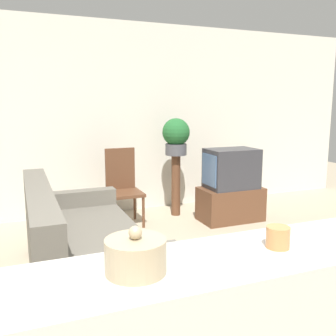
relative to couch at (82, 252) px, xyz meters
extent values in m
cube|color=beige|center=(0.36, 2.17, 1.04)|extent=(9.00, 0.06, 2.70)
cube|color=#605B51|center=(0.05, 0.00, -0.07)|extent=(0.94, 1.97, 0.47)
cube|color=#605B51|center=(-0.32, 0.00, 0.37)|extent=(0.20, 1.97, 0.42)
cube|color=#605B51|center=(0.05, -0.90, 0.01)|extent=(0.94, 0.16, 0.64)
cube|color=#605B51|center=(0.05, 0.90, 0.01)|extent=(0.94, 0.16, 0.64)
cube|color=brown|center=(2.17, 1.13, -0.08)|extent=(0.84, 0.47, 0.45)
cube|color=#333338|center=(2.17, 1.13, 0.41)|extent=(0.66, 0.45, 0.53)
cube|color=#4C6B93|center=(1.84, 1.13, 0.41)|extent=(0.02, 0.37, 0.41)
cube|color=brown|center=(0.79, 1.47, 0.11)|extent=(0.44, 0.44, 0.04)
cube|color=brown|center=(0.79, 1.67, 0.41)|extent=(0.40, 0.04, 0.55)
cylinder|color=brown|center=(0.60, 1.28, -0.11)|extent=(0.04, 0.04, 0.40)
cylinder|color=brown|center=(0.98, 1.28, -0.11)|extent=(0.04, 0.04, 0.40)
cylinder|color=brown|center=(0.60, 1.66, -0.11)|extent=(0.04, 0.04, 0.40)
cylinder|color=brown|center=(0.98, 1.66, -0.11)|extent=(0.04, 0.04, 0.40)
cylinder|color=brown|center=(1.58, 1.64, 0.12)|extent=(0.13, 0.13, 0.86)
cylinder|color=#4C4C51|center=(1.58, 1.64, 0.63)|extent=(0.29, 0.29, 0.16)
sphere|color=#23602D|center=(1.58, 1.64, 0.87)|extent=(0.38, 0.38, 0.38)
cylinder|color=tan|center=(-0.09, -1.91, 0.74)|extent=(0.22, 0.22, 0.12)
sphere|color=tan|center=(-0.09, -1.91, 0.82)|extent=(0.05, 0.05, 0.05)
cylinder|color=#C6844C|center=(0.52, -1.91, 0.72)|extent=(0.10, 0.10, 0.09)
camera|label=1|loc=(-0.45, -3.10, 1.27)|focal=40.00mm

